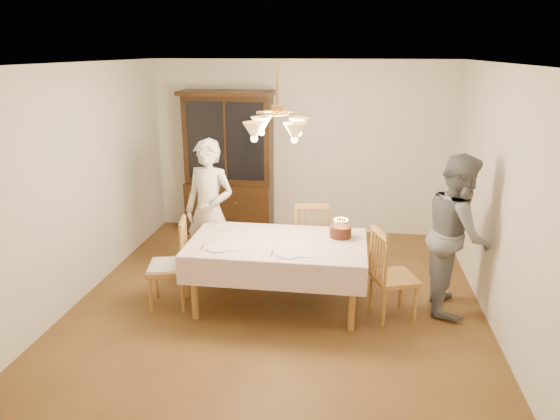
% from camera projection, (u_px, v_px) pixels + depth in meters
% --- Properties ---
extents(ground, '(5.00, 5.00, 0.00)m').
position_uv_depth(ground, '(277.00, 304.00, 5.61)').
color(ground, '#563718').
rests_on(ground, ground).
extents(room_shell, '(5.00, 5.00, 5.00)m').
position_uv_depth(room_shell, '(277.00, 167.00, 5.12)').
color(room_shell, white).
rests_on(room_shell, ground).
extents(dining_table, '(1.90, 1.10, 0.76)m').
position_uv_depth(dining_table, '(277.00, 248.00, 5.40)').
color(dining_table, '#97632B').
rests_on(dining_table, ground).
extents(china_hutch, '(1.38, 0.54, 2.16)m').
position_uv_depth(china_hutch, '(229.00, 166.00, 7.55)').
color(china_hutch, black).
rests_on(china_hutch, ground).
extents(chair_far_side, '(0.50, 0.49, 1.00)m').
position_uv_depth(chair_far_side, '(310.00, 242.00, 6.20)').
color(chair_far_side, '#97632B').
rests_on(chair_far_side, ground).
extents(chair_left_end, '(0.50, 0.52, 1.00)m').
position_uv_depth(chair_left_end, '(168.00, 268.00, 5.45)').
color(chair_left_end, '#97632B').
rests_on(chair_left_end, ground).
extents(chair_right_end, '(0.54, 0.55, 1.00)m').
position_uv_depth(chair_right_end, '(393.00, 279.00, 5.21)').
color(chair_right_end, '#97632B').
rests_on(chair_right_end, ground).
extents(elderly_woman, '(0.72, 0.57, 1.74)m').
position_uv_depth(elderly_woman, '(210.00, 211.00, 6.01)').
color(elderly_woman, beige).
rests_on(elderly_woman, ground).
extents(adult_in_grey, '(0.70, 0.87, 1.72)m').
position_uv_depth(adult_in_grey, '(457.00, 234.00, 5.31)').
color(adult_in_grey, slate).
rests_on(adult_in_grey, ground).
extents(birthday_cake, '(0.30, 0.30, 0.22)m').
position_uv_depth(birthday_cake, '(340.00, 232.00, 5.44)').
color(birthday_cake, white).
rests_on(birthday_cake, dining_table).
extents(place_setting_near_left, '(0.40, 0.25, 0.02)m').
position_uv_depth(place_setting_near_left, '(219.00, 248.00, 5.18)').
color(place_setting_near_left, white).
rests_on(place_setting_near_left, dining_table).
extents(place_setting_near_right, '(0.39, 0.25, 0.02)m').
position_uv_depth(place_setting_near_right, '(290.00, 254.00, 5.02)').
color(place_setting_near_right, white).
rests_on(place_setting_near_right, dining_table).
extents(place_setting_far_left, '(0.41, 0.27, 0.02)m').
position_uv_depth(place_setting_far_left, '(228.00, 227.00, 5.77)').
color(place_setting_far_left, white).
rests_on(place_setting_far_left, dining_table).
extents(chandelier, '(0.62, 0.62, 0.73)m').
position_uv_depth(chandelier, '(277.00, 128.00, 5.00)').
color(chandelier, '#BF8C3F').
rests_on(chandelier, ground).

